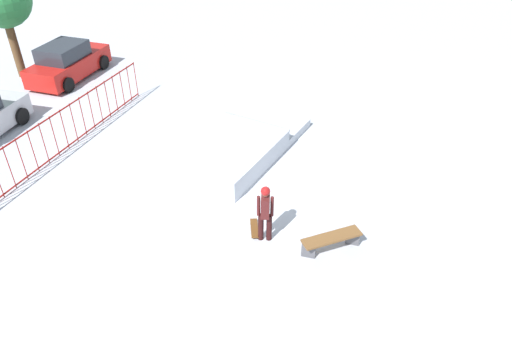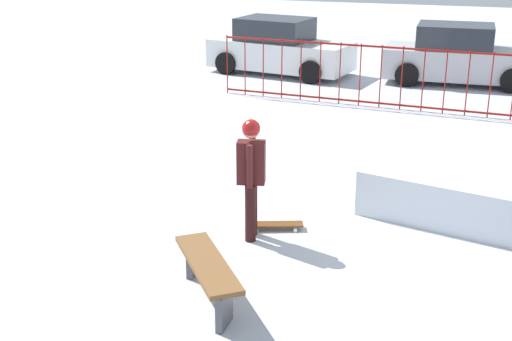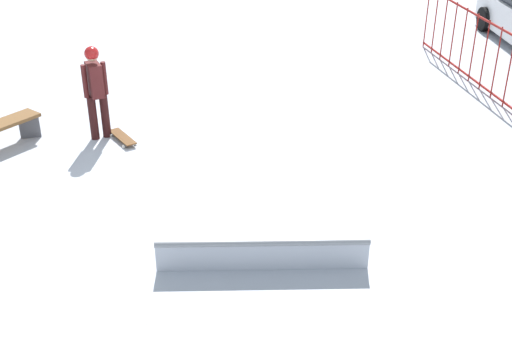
{
  "view_description": "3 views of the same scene",
  "coord_description": "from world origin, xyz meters",
  "px_view_note": "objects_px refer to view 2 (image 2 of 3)",
  "views": [
    {
      "loc": [
        -11.17,
        -3.18,
        8.76
      ],
      "look_at": [
        -0.11,
        -0.1,
        0.9
      ],
      "focal_mm": 33.38,
      "sensor_mm": 36.0,
      "label": 1
    },
    {
      "loc": [
        0.86,
        -9.45,
        4.21
      ],
      "look_at": [
        -1.85,
        -0.83,
        1.0
      ],
      "focal_mm": 49.25,
      "sensor_mm": 36.0,
      "label": 2
    },
    {
      "loc": [
        9.54,
        -1.08,
        5.27
      ],
      "look_at": [
        1.16,
        1.24,
        0.6
      ],
      "focal_mm": 46.92,
      "sensor_mm": 36.0,
      "label": 3
    }
  ],
  "objects_px": {
    "skater": "(251,170)",
    "park_bench": "(208,271)",
    "parked_car_silver": "(459,57)",
    "parked_car_white": "(279,49)",
    "skateboard": "(275,224)"
  },
  "relations": [
    {
      "from": "skater",
      "to": "park_bench",
      "type": "height_order",
      "value": "skater"
    },
    {
      "from": "park_bench",
      "to": "parked_car_silver",
      "type": "relative_size",
      "value": 0.37
    },
    {
      "from": "skater",
      "to": "park_bench",
      "type": "distance_m",
      "value": 1.88
    },
    {
      "from": "parked_car_white",
      "to": "parked_car_silver",
      "type": "height_order",
      "value": "same"
    },
    {
      "from": "skater",
      "to": "parked_car_silver",
      "type": "bearing_deg",
      "value": -113.26
    },
    {
      "from": "skateboard",
      "to": "skater",
      "type": "bearing_deg",
      "value": 36.17
    },
    {
      "from": "skater",
      "to": "park_bench",
      "type": "xyz_separation_m",
      "value": [
        0.03,
        -1.77,
        -0.65
      ]
    },
    {
      "from": "skateboard",
      "to": "parked_car_white",
      "type": "relative_size",
      "value": 0.19
    },
    {
      "from": "skateboard",
      "to": "parked_car_silver",
      "type": "height_order",
      "value": "parked_car_silver"
    },
    {
      "from": "skateboard",
      "to": "park_bench",
      "type": "height_order",
      "value": "park_bench"
    },
    {
      "from": "skateboard",
      "to": "parked_car_white",
      "type": "distance_m",
      "value": 11.19
    },
    {
      "from": "park_bench",
      "to": "parked_car_white",
      "type": "bearing_deg",
      "value": 102.05
    },
    {
      "from": "park_bench",
      "to": "parked_car_white",
      "type": "xyz_separation_m",
      "value": [
        -2.75,
        12.9,
        0.37
      ]
    },
    {
      "from": "parked_car_white",
      "to": "parked_car_silver",
      "type": "xyz_separation_m",
      "value": [
        5.06,
        0.2,
        0.0
      ]
    },
    {
      "from": "skateboard",
      "to": "parked_car_silver",
      "type": "bearing_deg",
      "value": -119.92
    }
  ]
}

